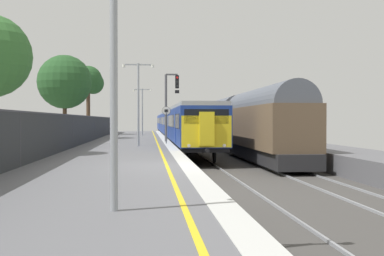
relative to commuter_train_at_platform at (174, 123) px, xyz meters
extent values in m
cube|color=slate|center=(-4.60, -39.68, -1.77)|extent=(6.40, 110.00, 1.00)
cube|color=silver|center=(-1.70, -39.68, -1.26)|extent=(0.60, 110.00, 0.01)
cube|color=yellow|center=(-2.45, -39.68, -1.26)|extent=(0.12, 110.00, 0.01)
cube|color=#423F3D|center=(4.10, -39.68, -2.37)|extent=(11.00, 110.00, 0.20)
cube|color=gray|center=(-0.71, -39.68, -2.23)|extent=(0.07, 110.00, 0.08)
cube|color=gray|center=(0.72, -39.68, -2.23)|extent=(0.07, 110.00, 0.08)
cube|color=gray|center=(3.29, -39.68, -2.23)|extent=(0.07, 110.00, 0.08)
cube|color=gray|center=(4.72, -39.68, -2.23)|extent=(0.07, 110.00, 0.08)
cube|color=navy|center=(0.00, -21.10, 0.00)|extent=(2.80, 20.56, 2.30)
cube|color=black|center=(0.00, -21.10, -1.27)|extent=(2.64, 19.96, 0.25)
cube|color=#93999E|center=(0.00, -21.10, 1.27)|extent=(2.68, 20.56, 0.24)
cube|color=black|center=(-1.41, -21.10, 0.30)|extent=(0.02, 18.96, 0.84)
cube|color=#1D3A98|center=(-1.41, -26.24, -0.10)|extent=(0.03, 1.10, 1.90)
cube|color=#1D3A98|center=(-1.41, -15.96, -0.10)|extent=(0.03, 1.10, 1.90)
cylinder|color=black|center=(-0.78, -28.78, -1.77)|extent=(0.12, 0.84, 0.84)
cylinder|color=black|center=(0.78, -28.78, -1.77)|extent=(0.12, 0.84, 0.84)
cylinder|color=black|center=(-0.78, -13.42, -1.77)|extent=(0.12, 0.84, 0.84)
cylinder|color=black|center=(0.78, -13.42, -1.77)|extent=(0.12, 0.84, 0.84)
cube|color=navy|center=(0.00, 0.06, 0.00)|extent=(2.80, 20.56, 2.30)
cube|color=black|center=(0.00, 0.06, -1.27)|extent=(2.64, 19.96, 0.25)
cube|color=#93999E|center=(0.00, 0.06, 1.27)|extent=(2.68, 20.56, 0.24)
cube|color=black|center=(-1.41, 0.06, 0.30)|extent=(0.02, 18.96, 0.84)
cube|color=#1D3A98|center=(-1.41, -5.08, -0.10)|extent=(0.03, 1.10, 1.90)
cube|color=#1D3A98|center=(-1.41, 5.20, -0.10)|extent=(0.03, 1.10, 1.90)
cylinder|color=black|center=(-0.78, -7.62, -1.77)|extent=(0.12, 0.84, 0.84)
cylinder|color=black|center=(0.78, -7.62, -1.77)|extent=(0.12, 0.84, 0.84)
cylinder|color=black|center=(-0.78, 7.74, -1.77)|extent=(0.12, 0.84, 0.84)
cylinder|color=black|center=(0.78, 7.74, -1.77)|extent=(0.12, 0.84, 0.84)
cube|color=navy|center=(0.00, 21.23, 0.00)|extent=(2.80, 20.56, 2.30)
cube|color=black|center=(0.00, 21.23, -1.27)|extent=(2.64, 19.96, 0.25)
cube|color=#93999E|center=(0.00, 21.23, 1.27)|extent=(2.68, 20.56, 0.24)
cube|color=black|center=(-1.41, 21.23, 0.30)|extent=(0.02, 18.96, 0.84)
cube|color=#1D3A98|center=(-1.41, 16.09, -0.10)|extent=(0.03, 1.10, 1.90)
cube|color=#1D3A98|center=(-1.41, 26.37, -0.10)|extent=(0.03, 1.10, 1.90)
cylinder|color=black|center=(-0.78, 13.54, -1.77)|extent=(0.12, 0.84, 0.84)
cylinder|color=black|center=(0.78, 13.54, -1.77)|extent=(0.12, 0.84, 0.84)
cylinder|color=black|center=(-0.78, 28.91, -1.77)|extent=(0.12, 0.84, 0.84)
cylinder|color=black|center=(0.78, 28.91, -1.77)|extent=(0.12, 0.84, 0.84)
cube|color=yellow|center=(0.00, -31.34, -0.25)|extent=(2.70, 0.10, 1.70)
cube|color=black|center=(0.00, -31.35, 0.55)|extent=(2.40, 0.08, 0.80)
cube|color=yellow|center=(0.00, -31.48, -0.10)|extent=(0.80, 0.24, 1.80)
cylinder|color=white|center=(-0.95, -31.40, -1.00)|extent=(0.18, 0.06, 0.18)
cylinder|color=white|center=(0.95, -31.40, -1.00)|extent=(0.18, 0.06, 0.18)
cylinder|color=black|center=(0.00, -31.63, -1.25)|extent=(0.20, 0.35, 0.20)
cube|color=black|center=(0.00, 0.06, 1.52)|extent=(0.60, 0.90, 0.20)
cube|color=#232326|center=(4.00, -27.86, -1.64)|extent=(2.30, 14.63, 0.79)
cube|color=brown|center=(4.00, -27.86, -0.04)|extent=(2.60, 13.83, 2.42)
cylinder|color=#515660|center=(4.00, -27.86, 1.17)|extent=(2.39, 13.43, 2.39)
cylinder|color=black|center=(3.22, -33.18, -1.77)|extent=(0.12, 0.84, 0.84)
cylinder|color=black|center=(4.78, -33.18, -1.77)|extent=(0.12, 0.84, 0.84)
cylinder|color=black|center=(3.22, -22.55, -1.77)|extent=(0.12, 0.84, 0.84)
cylinder|color=black|center=(4.78, -22.55, -1.77)|extent=(0.12, 0.84, 0.84)
cube|color=#232326|center=(4.00, -12.43, -1.64)|extent=(2.30, 14.63, 0.79)
cube|color=brown|center=(4.00, -12.43, -0.04)|extent=(2.60, 13.83, 2.42)
cylinder|color=#515660|center=(4.00, -12.43, 1.17)|extent=(2.39, 13.43, 2.39)
cylinder|color=black|center=(3.22, -17.75, -1.77)|extent=(0.12, 0.84, 0.84)
cylinder|color=black|center=(4.78, -17.75, -1.77)|extent=(0.12, 0.84, 0.84)
cylinder|color=black|center=(3.22, -7.11, -1.77)|extent=(0.12, 0.84, 0.84)
cylinder|color=black|center=(4.78, -7.11, -1.77)|extent=(0.12, 0.84, 0.84)
cube|color=#232326|center=(4.00, 3.00, -1.64)|extent=(2.30, 14.63, 0.79)
cube|color=brown|center=(4.00, 3.00, -0.04)|extent=(2.60, 13.83, 2.42)
cylinder|color=#515660|center=(4.00, 3.00, 1.17)|extent=(2.39, 13.43, 2.39)
cylinder|color=black|center=(3.22, -2.31, -1.77)|extent=(0.12, 0.84, 0.84)
cylinder|color=black|center=(4.78, -2.31, -1.77)|extent=(0.12, 0.84, 0.84)
cylinder|color=black|center=(3.22, 8.32, -1.77)|extent=(0.12, 0.84, 0.84)
cylinder|color=black|center=(4.78, 8.32, -1.77)|extent=(0.12, 0.84, 0.84)
cube|color=#232326|center=(4.00, 18.43, -1.64)|extent=(2.30, 14.63, 0.79)
cube|color=brown|center=(4.00, 18.43, -0.04)|extent=(2.60, 13.83, 2.42)
cylinder|color=#515660|center=(4.00, 18.43, 1.17)|extent=(2.39, 13.43, 2.39)
cylinder|color=black|center=(3.22, 13.12, -1.77)|extent=(0.12, 0.84, 0.84)
cylinder|color=black|center=(4.78, 13.12, -1.77)|extent=(0.12, 0.84, 0.84)
cylinder|color=black|center=(3.22, 23.75, -1.77)|extent=(0.12, 0.84, 0.84)
cylinder|color=black|center=(4.78, 23.75, -1.77)|extent=(0.12, 0.84, 0.84)
cylinder|color=#47474C|center=(-1.75, -20.26, 1.28)|extent=(0.18, 0.18, 5.10)
cube|color=#47474C|center=(-1.30, -20.26, 3.83)|extent=(0.90, 0.12, 0.12)
cube|color=black|center=(-0.90, -20.26, 3.28)|extent=(0.28, 0.20, 1.00)
cylinder|color=red|center=(-0.90, -20.38, 3.60)|extent=(0.16, 0.04, 0.16)
cylinder|color=black|center=(-0.90, -20.38, 3.28)|extent=(0.16, 0.04, 0.16)
cylinder|color=black|center=(-0.90, -20.38, 2.96)|extent=(0.16, 0.04, 0.16)
cube|color=black|center=(-0.90, -20.26, 2.53)|extent=(0.32, 0.16, 0.24)
cylinder|color=#59595B|center=(-1.85, -23.44, -0.15)|extent=(0.08, 0.08, 2.23)
cylinder|color=black|center=(-1.85, -23.45, 1.02)|extent=(0.59, 0.02, 0.59)
cylinder|color=silver|center=(-1.85, -23.46, 1.02)|extent=(0.56, 0.02, 0.56)
cube|color=black|center=(-1.85, -23.47, 1.02)|extent=(0.24, 0.01, 0.18)
cylinder|color=#93999E|center=(-3.72, -48.13, 1.32)|extent=(0.14, 0.14, 5.17)
cylinder|color=#93999E|center=(-3.72, -26.26, 1.35)|extent=(0.14, 0.14, 5.23)
cube|color=#93999E|center=(-3.27, -26.26, 3.87)|extent=(0.90, 0.08, 0.08)
cylinder|color=silver|center=(-2.82, -26.26, 3.79)|extent=(0.20, 0.20, 0.18)
cube|color=#93999E|center=(-4.17, -26.26, 3.87)|extent=(0.90, 0.08, 0.08)
cylinder|color=silver|center=(-4.62, -26.26, 3.79)|extent=(0.20, 0.20, 0.18)
cylinder|color=#93999E|center=(-3.72, -4.40, 1.26)|extent=(0.14, 0.14, 5.06)
cube|color=#93999E|center=(-3.27, -4.40, 3.70)|extent=(0.90, 0.08, 0.08)
cylinder|color=silver|center=(-2.82, -4.40, 3.62)|extent=(0.20, 0.20, 0.18)
cube|color=#93999E|center=(-4.17, -4.40, 3.70)|extent=(0.90, 0.08, 0.08)
cylinder|color=silver|center=(-4.62, -4.40, 3.62)|extent=(0.20, 0.20, 0.18)
cube|color=#282B2D|center=(-7.55, -39.68, -0.30)|extent=(0.03, 99.00, 1.93)
cube|color=#38383D|center=(-7.55, -39.68, 0.66)|extent=(0.06, 99.00, 0.06)
cylinder|color=#38383D|center=(-7.55, -39.68, -0.30)|extent=(0.07, 0.07, 1.93)
cylinder|color=#38383D|center=(-7.55, -27.99, -0.30)|extent=(0.07, 0.07, 1.93)
cylinder|color=#38383D|center=(-7.55, -16.31, -0.30)|extent=(0.07, 0.07, 1.93)
cylinder|color=#38383D|center=(-7.55, -4.62, -0.30)|extent=(0.07, 0.07, 1.93)
cylinder|color=#38383D|center=(-7.55, 7.07, -0.30)|extent=(0.07, 0.07, 1.93)
cylinder|color=#473323|center=(-10.39, -13.79, 0.58)|extent=(0.36, 0.36, 3.69)
sphere|color=#234C23|center=(-10.39, -13.79, 3.73)|extent=(4.72, 4.72, 4.72)
sphere|color=#234C23|center=(-10.14, -13.78, 3.13)|extent=(2.70, 2.70, 2.70)
cylinder|color=#473323|center=(-9.82, -1.83, 1.41)|extent=(0.44, 0.44, 5.35)
sphere|color=#234C23|center=(-9.82, -1.83, 4.94)|extent=(3.12, 3.12, 3.12)
sphere|color=#234C23|center=(-9.29, -1.62, 4.55)|extent=(2.45, 2.45, 2.45)
camera|label=1|loc=(-3.11, -56.78, 0.36)|focal=44.91mm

